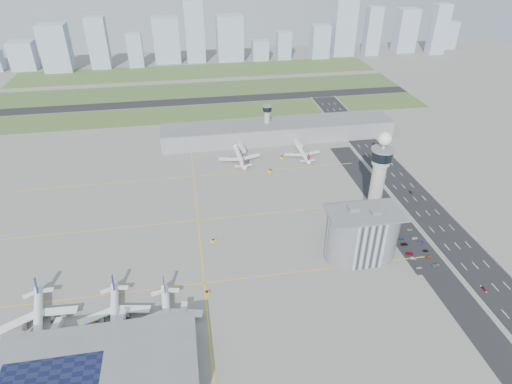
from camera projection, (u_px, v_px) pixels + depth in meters
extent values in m
plane|color=gray|center=(266.00, 242.00, 264.67)|extent=(1000.00, 1000.00, 0.00)
cube|color=#4E622E|center=(207.00, 113.00, 450.37)|extent=(480.00, 50.00, 0.08)
cube|color=#395327|center=(202.00, 90.00, 513.25)|extent=(480.00, 60.00, 0.08)
cube|color=#4C6530|center=(198.00, 71.00, 580.31)|extent=(480.00, 70.00, 0.08)
cube|color=black|center=(204.00, 101.00, 481.38)|extent=(480.00, 22.00, 0.10)
cube|color=black|center=(437.00, 223.00, 281.30)|extent=(28.00, 500.00, 0.10)
cube|color=#9E9E99|center=(417.00, 225.00, 278.99)|extent=(0.60, 500.00, 1.20)
cube|color=#9E9E99|center=(457.00, 220.00, 283.04)|extent=(0.60, 500.00, 1.20)
cube|color=black|center=(409.00, 236.00, 269.30)|extent=(18.00, 260.00, 0.08)
cube|color=black|center=(415.00, 249.00, 258.95)|extent=(20.00, 44.00, 0.10)
cube|color=yellow|center=(204.00, 283.00, 233.72)|extent=(260.00, 0.60, 0.01)
cube|color=yellow|center=(198.00, 220.00, 284.02)|extent=(260.00, 0.60, 0.01)
cube|color=yellow|center=(194.00, 176.00, 334.32)|extent=(260.00, 0.60, 0.01)
cube|color=yellow|center=(198.00, 220.00, 284.02)|extent=(0.60, 260.00, 0.01)
cylinder|color=#ADAAA5|center=(376.00, 192.00, 269.19)|extent=(8.40, 8.40, 48.00)
cylinder|color=#ADAAA5|center=(381.00, 161.00, 257.63)|extent=(11.00, 11.00, 4.00)
cylinder|color=black|center=(382.00, 155.00, 255.53)|extent=(13.00, 13.00, 6.00)
cylinder|color=slate|center=(383.00, 150.00, 253.69)|extent=(14.00, 14.00, 1.00)
cylinder|color=#ADAAA5|center=(384.00, 146.00, 252.38)|extent=(1.60, 1.60, 5.00)
sphere|color=white|center=(385.00, 139.00, 250.01)|extent=(8.00, 8.00, 8.00)
cylinder|color=#ADAAA5|center=(267.00, 124.00, 387.41)|extent=(5.00, 5.00, 28.00)
cylinder|color=black|center=(267.00, 109.00, 379.52)|extent=(8.00, 8.00, 4.00)
cylinder|color=slate|center=(267.00, 106.00, 378.21)|extent=(8.60, 8.60, 0.80)
cube|color=#B2B2B7|center=(362.00, 235.00, 245.88)|extent=(18.00, 24.00, 30.00)
cylinder|color=#B2B2B7|center=(347.00, 237.00, 244.57)|extent=(24.00, 24.00, 30.00)
cylinder|color=#B2B2B7|center=(377.00, 234.00, 247.18)|extent=(24.00, 24.00, 30.00)
cube|color=slate|center=(365.00, 213.00, 237.78)|extent=(42.00, 24.00, 0.80)
cube|color=slate|center=(354.00, 209.00, 238.59)|extent=(6.00, 5.00, 3.00)
cube|color=slate|center=(376.00, 212.00, 236.15)|extent=(5.00, 4.00, 2.40)
cube|color=gray|center=(278.00, 131.00, 390.59)|extent=(210.00, 32.00, 15.00)
cube|color=slate|center=(278.00, 123.00, 386.44)|extent=(210.00, 32.00, 0.80)
cube|color=gray|center=(98.00, 372.00, 180.03)|extent=(84.00, 42.00, 12.00)
cube|color=slate|center=(95.00, 363.00, 176.66)|extent=(84.00, 42.00, 0.80)
cube|color=black|center=(48.00, 381.00, 168.91)|extent=(40.00, 22.00, 0.20)
imported|color=silver|center=(419.00, 268.00, 243.66)|extent=(3.32, 1.52, 1.10)
imported|color=#A4A8AC|center=(413.00, 258.00, 250.71)|extent=(3.62, 1.70, 1.15)
imported|color=maroon|center=(410.00, 254.00, 254.12)|extent=(4.60, 2.55, 1.22)
imported|color=black|center=(404.00, 244.00, 261.72)|extent=(4.57, 2.06, 1.30)
imported|color=navy|center=(402.00, 239.00, 266.51)|extent=(3.65, 1.83, 1.19)
imported|color=white|center=(395.00, 230.00, 274.40)|extent=(3.71, 1.56, 1.19)
imported|color=slate|center=(436.00, 265.00, 245.46)|extent=(4.43, 2.30, 1.19)
imported|color=#A8461F|center=(430.00, 257.00, 251.75)|extent=(3.88, 1.60, 1.12)
imported|color=black|center=(426.00, 251.00, 256.54)|extent=(3.40, 1.70, 1.11)
imported|color=navy|center=(421.00, 243.00, 263.05)|extent=(3.61, 1.74, 1.14)
imported|color=silver|center=(415.00, 238.00, 266.91)|extent=(3.94, 1.85, 1.09)
imported|color=#969696|center=(410.00, 230.00, 274.17)|extent=(4.10, 1.82, 1.17)
imported|color=maroon|center=(484.00, 289.00, 229.41)|extent=(1.44, 3.29, 1.10)
imported|color=black|center=(411.00, 192.00, 313.28)|extent=(1.69, 3.98, 1.28)
imported|color=navy|center=(374.00, 144.00, 383.21)|extent=(2.12, 4.21, 1.14)
imported|color=gray|center=(336.00, 120.00, 431.75)|extent=(1.58, 3.64, 1.22)
cube|color=#9EADC1|center=(23.00, 55.00, 579.98)|extent=(32.30, 25.84, 36.93)
cube|color=#9EADC1|center=(56.00, 48.00, 567.25)|extent=(35.81, 28.65, 60.36)
cube|color=#9EADC1|center=(98.00, 43.00, 577.16)|extent=(25.49, 20.39, 66.89)
cube|color=#9EADC1|center=(135.00, 50.00, 588.25)|extent=(20.04, 16.03, 45.20)
cube|color=#9EADC1|center=(167.00, 40.00, 606.22)|extent=(35.76, 28.61, 61.22)
cube|color=#9EADC1|center=(195.00, 31.00, 601.73)|extent=(26.33, 21.06, 83.39)
cube|color=#9EADC1|center=(230.00, 38.00, 615.15)|extent=(36.96, 29.57, 62.11)
cube|color=#9EADC1|center=(260.00, 50.00, 623.17)|extent=(23.01, 18.41, 27.75)
cube|color=#9EADC1|center=(284.00, 45.00, 625.01)|extent=(20.22, 16.18, 38.97)
cube|color=#9EADC1|center=(320.00, 42.00, 629.01)|extent=(26.14, 20.92, 46.89)
cube|color=#9EADC1|center=(344.00, 27.00, 635.71)|extent=(32.26, 25.81, 81.20)
cube|color=#9EADC1|center=(372.00, 31.00, 639.50)|extent=(21.59, 17.28, 68.75)
cube|color=#9EADC1|center=(405.00, 30.00, 657.00)|extent=(30.25, 24.20, 63.40)
cube|color=#9EADC1|center=(438.00, 29.00, 644.62)|extent=(23.04, 18.43, 71.56)
cube|color=#9EADC1|center=(448.00, 35.00, 680.84)|extent=(22.64, 18.11, 41.06)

